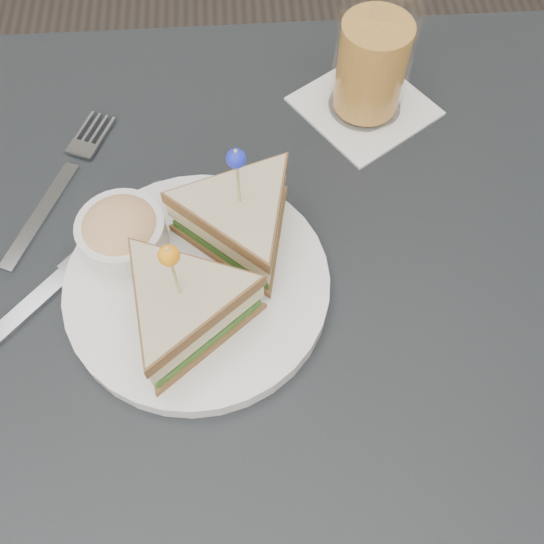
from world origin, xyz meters
The scene contains 6 objects.
ground_plane centered at (0.00, 0.00, 0.00)m, with size 3.50×3.50×0.00m, color #3F3833.
table centered at (0.00, 0.00, 0.67)m, with size 0.80×0.80×0.75m.
plate_meal centered at (-0.05, 0.03, 0.79)m, with size 0.29×0.29×0.15m.
cutlery_fork centered at (-0.20, 0.16, 0.75)m, with size 0.10×0.20×0.01m.
cutlery_knife centered at (-0.18, 0.05, 0.75)m, with size 0.18×0.19×0.01m.
drink_set centered at (0.13, 0.25, 0.82)m, with size 0.18×0.18×0.17m.
Camera 1 is at (-0.01, -0.25, 1.26)m, focal length 40.00 mm.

